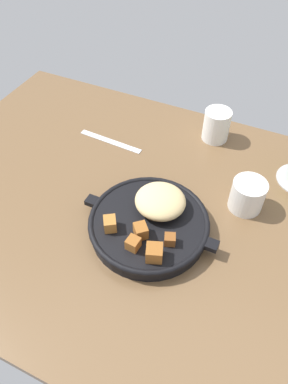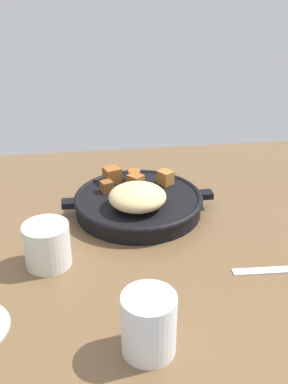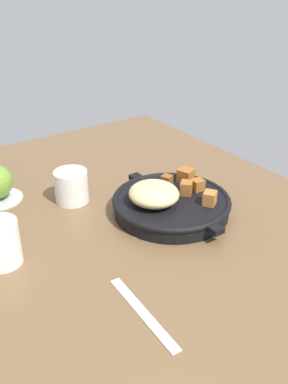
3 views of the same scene
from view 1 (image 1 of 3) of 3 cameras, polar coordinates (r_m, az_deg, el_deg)
ground_plane at (r=79.66cm, az=1.51°, el=-3.43°), size 116.31×76.72×2.40cm
cast_iron_skillet at (r=73.59cm, az=1.00°, el=-4.64°), size 29.00×24.66×7.48cm
butter_knife at (r=95.35cm, az=-5.32°, el=8.00°), size 17.78×2.52×0.36cm
ceramic_mug_white at (r=79.85cm, az=16.01°, el=-0.51°), size 7.25×7.25×7.11cm
white_creamer_pitcher at (r=95.55cm, az=11.37°, el=10.29°), size 6.73×6.73×8.22cm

